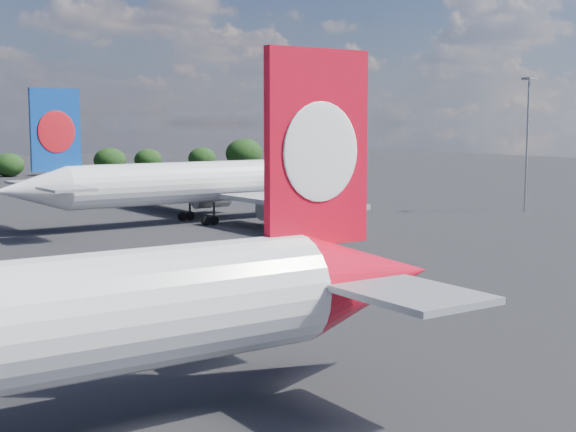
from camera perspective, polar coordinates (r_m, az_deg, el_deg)
china_southern_airliner at (r=106.69m, az=-6.04°, el=2.35°), size 52.56×49.95×17.16m
floodlight_mast_near at (r=123.45m, az=16.68°, el=6.30°), size 1.60×1.60×19.75m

